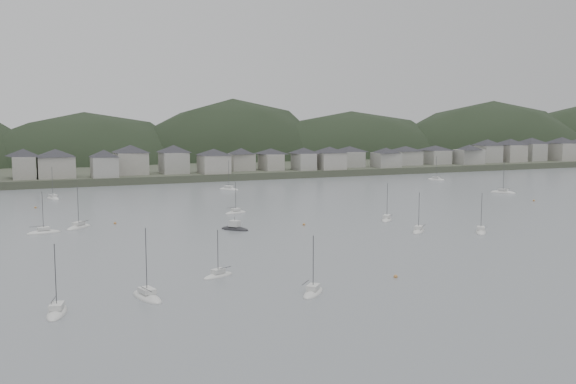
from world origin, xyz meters
name	(u,v)px	position (x,y,z in m)	size (l,w,h in m)	color
ground	(461,272)	(0.00, 0.00, 0.00)	(900.00, 900.00, 0.00)	slate
far_shore_land	(139,161)	(0.00, 295.00, 1.50)	(900.00, 250.00, 3.00)	#383D2D
forested_ridge	(157,186)	(4.83, 269.40, -11.28)	(851.55, 103.94, 102.57)	black
waterfront_town	(296,157)	(50.59, 183.34, 8.66)	(451.48, 28.46, 12.92)	#9A988D
sailboat_lead	(53,198)	(-57.59, 135.54, 0.18)	(4.85, 8.66, 11.29)	silver
moored_fleet	(283,226)	(-9.74, 55.31, 0.18)	(237.07, 167.67, 13.44)	silver
motor_launch_far	(235,229)	(-22.09, 55.65, 0.30)	(6.68, 7.43, 3.77)	black
mooring_buoys	(328,228)	(-0.72, 48.88, 0.15)	(147.17, 136.69, 0.70)	#AF763A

